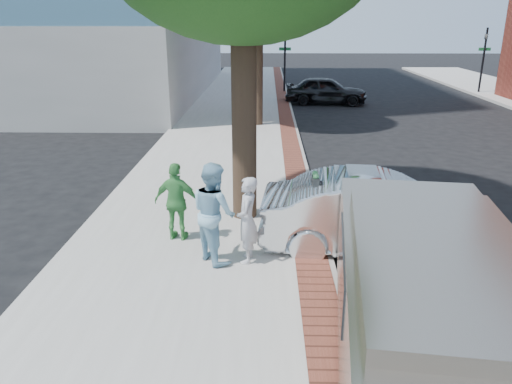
{
  "coord_description": "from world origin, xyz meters",
  "views": [
    {
      "loc": [
        -0.12,
        -8.36,
        4.25
      ],
      "look_at": [
        -0.32,
        0.43,
        1.2
      ],
      "focal_mm": 35.0,
      "sensor_mm": 36.0,
      "label": 1
    }
  ],
  "objects_px": {
    "van": "(427,298)",
    "sedan_silver": "(383,215)",
    "person_green": "(177,202)",
    "bg_car": "(326,90)",
    "person_gray": "(247,220)",
    "parking_meter": "(315,194)",
    "person_officer": "(214,212)"
  },
  "relations": [
    {
      "from": "van",
      "to": "sedan_silver",
      "type": "bearing_deg",
      "value": 93.15
    },
    {
      "from": "person_green",
      "to": "bg_car",
      "type": "height_order",
      "value": "person_green"
    },
    {
      "from": "person_green",
      "to": "person_gray",
      "type": "bearing_deg",
      "value": 156.67
    },
    {
      "from": "sedan_silver",
      "to": "parking_meter",
      "type": "bearing_deg",
      "value": 99.0
    },
    {
      "from": "sedan_silver",
      "to": "bg_car",
      "type": "distance_m",
      "value": 17.78
    },
    {
      "from": "person_gray",
      "to": "sedan_silver",
      "type": "bearing_deg",
      "value": 109.8
    },
    {
      "from": "person_gray",
      "to": "person_green",
      "type": "bearing_deg",
      "value": -119.64
    },
    {
      "from": "person_officer",
      "to": "parking_meter",
      "type": "bearing_deg",
      "value": -108.4
    },
    {
      "from": "person_officer",
      "to": "bg_car",
      "type": "xyz_separation_m",
      "value": [
        4.02,
        18.43,
        -0.33
      ]
    },
    {
      "from": "person_officer",
      "to": "bg_car",
      "type": "distance_m",
      "value": 18.86
    },
    {
      "from": "person_officer",
      "to": "person_green",
      "type": "relative_size",
      "value": 1.17
    },
    {
      "from": "parking_meter",
      "to": "van",
      "type": "xyz_separation_m",
      "value": [
        1.05,
        -3.41,
        -0.13
      ]
    },
    {
      "from": "bg_car",
      "to": "person_officer",
      "type": "bearing_deg",
      "value": 174.05
    },
    {
      "from": "person_gray",
      "to": "person_officer",
      "type": "height_order",
      "value": "person_officer"
    },
    {
      "from": "sedan_silver",
      "to": "van",
      "type": "relative_size",
      "value": 0.83
    },
    {
      "from": "person_officer",
      "to": "sedan_silver",
      "type": "bearing_deg",
      "value": -113.92
    },
    {
      "from": "person_gray",
      "to": "van",
      "type": "xyz_separation_m",
      "value": [
        2.28,
        -2.77,
        0.15
      ]
    },
    {
      "from": "person_officer",
      "to": "sedan_silver",
      "type": "xyz_separation_m",
      "value": [
        3.12,
        0.67,
        -0.3
      ]
    },
    {
      "from": "van",
      "to": "bg_car",
      "type": "bearing_deg",
      "value": 94.14
    },
    {
      "from": "van",
      "to": "parking_meter",
      "type": "bearing_deg",
      "value": 114.41
    },
    {
      "from": "person_gray",
      "to": "van",
      "type": "distance_m",
      "value": 3.59
    },
    {
      "from": "van",
      "to": "person_green",
      "type": "bearing_deg",
      "value": 142.11
    },
    {
      "from": "person_gray",
      "to": "person_green",
      "type": "height_order",
      "value": "person_gray"
    },
    {
      "from": "person_gray",
      "to": "sedan_silver",
      "type": "height_order",
      "value": "person_gray"
    },
    {
      "from": "parking_meter",
      "to": "bg_car",
      "type": "distance_m",
      "value": 17.99
    },
    {
      "from": "sedan_silver",
      "to": "bg_car",
      "type": "bearing_deg",
      "value": 2.05
    },
    {
      "from": "parking_meter",
      "to": "person_gray",
      "type": "height_order",
      "value": "person_gray"
    },
    {
      "from": "sedan_silver",
      "to": "van",
      "type": "height_order",
      "value": "van"
    },
    {
      "from": "person_green",
      "to": "van",
      "type": "relative_size",
      "value": 0.28
    },
    {
      "from": "person_officer",
      "to": "van",
      "type": "height_order",
      "value": "van"
    },
    {
      "from": "parking_meter",
      "to": "person_officer",
      "type": "bearing_deg",
      "value": -162.35
    },
    {
      "from": "parking_meter",
      "to": "person_green",
      "type": "relative_size",
      "value": 0.96
    }
  ]
}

